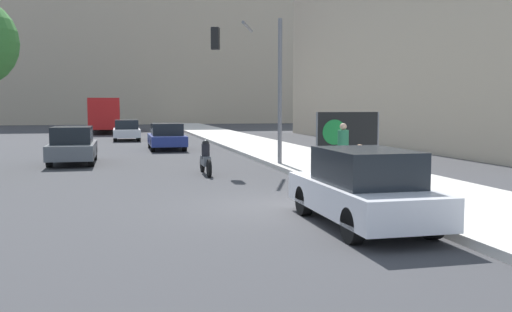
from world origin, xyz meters
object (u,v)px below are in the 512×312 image
Objects in this scene: seated_protester at (360,165)px; car_on_road_nearest at (73,145)px; parked_car_curbside at (363,189)px; city_bus_on_road at (105,113)px; jogger_on_sidewalk at (343,150)px; motorcycle_on_road at (206,159)px; traffic_light_pole at (255,67)px; car_on_road_distant at (127,130)px; protest_banner at (347,140)px; car_on_road_midblock at (167,136)px.

seated_protester is 13.10m from car_on_road_nearest.
parked_car_curbside is 0.36× the size of city_bus_on_road.
jogger_on_sidewalk is 37.87m from city_bus_on_road.
seated_protester reaches higher than motorcycle_on_road.
parked_car_curbside reaches higher than car_on_road_nearest.
car_on_road_distant is at bearing 103.79° from traffic_light_pole.
seated_protester is 0.26× the size of car_on_road_nearest.
protest_banner reaches higher than motorcycle_on_road.
jogger_on_sidewalk is 0.14× the size of city_bus_on_road.
seated_protester is at bearing -56.74° from motorcycle_on_road.
parked_car_curbside reaches higher than seated_protester.
protest_banner is 7.97m from parked_car_curbside.
car_on_road_distant is (-2.01, 9.05, -0.01)m from car_on_road_midblock.
jogger_on_sidewalk is 24.58m from car_on_road_distant.
parked_car_curbside reaches higher than car_on_road_midblock.
traffic_light_pole is 11.49m from parked_car_curbside.
car_on_road_nearest is at bearing 136.57° from seated_protester.
city_bus_on_road reaches higher than motorcycle_on_road.
seated_protester is 0.53× the size of motorcycle_on_road.
traffic_light_pole is at bearing -76.21° from car_on_road_distant.
seated_protester is 0.21× the size of traffic_light_pole.
protest_banner is 0.41× the size of traffic_light_pole.
motorcycle_on_road is at bearing -13.54° from jogger_on_sidewalk.
motorcycle_on_road is at bearing -83.09° from city_bus_on_road.
protest_banner is at bearing -35.89° from car_on_road_nearest.
traffic_light_pole is (-1.23, 7.08, 3.08)m from seated_protester.
car_on_road_nearest is (-8.59, 8.07, -0.27)m from jogger_on_sidewalk.
parked_car_curbside is 43.55m from city_bus_on_road.
protest_banner is at bearing 69.77° from parked_car_curbside.
protest_banner is at bearing -76.41° from city_bus_on_road.
car_on_road_midblock is at bearing 110.62° from seated_protester.
traffic_light_pole is 19.65m from car_on_road_distant.
traffic_light_pole reaches higher than city_bus_on_road.
city_bus_on_road is at bearing 97.75° from parked_car_curbside.
protest_banner is 4.89m from motorcycle_on_road.
seated_protester is 26.57m from car_on_road_distant.
parked_car_curbside reaches higher than motorcycle_on_road.
jogger_on_sidewalk is 0.40× the size of car_on_road_distant.
traffic_light_pole is 0.46× the size of city_bus_on_road.
seated_protester is 0.27× the size of parked_car_curbside.
seated_protester is at bearing -77.17° from car_on_road_midblock.
car_on_road_midblock is (-4.92, 13.38, -0.51)m from protest_banner.
motorcycle_on_road is (-1.76, 9.21, -0.23)m from parked_car_curbside.
car_on_road_nearest is (-6.53, 14.18, -0.00)m from parked_car_curbside.
parked_car_curbside is (-0.44, -11.05, -3.11)m from traffic_light_pole.
traffic_light_pole reaches higher than car_on_road_distant.
protest_banner reaches higher than seated_protester.
parked_car_curbside is 0.97× the size of car_on_road_nearest.
motorcycle_on_road is at bearing -83.33° from car_on_road_distant.
seated_protester is 7.82m from traffic_light_pole.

